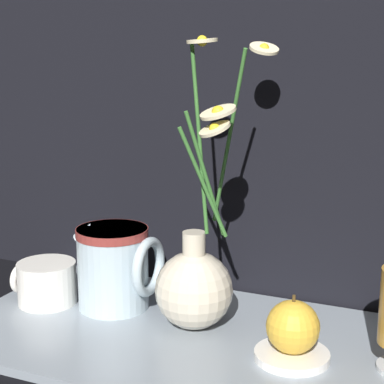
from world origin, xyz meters
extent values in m
plane|color=black|center=(0.00, 0.00, 0.00)|extent=(6.00, 6.00, 0.00)
cube|color=gray|center=(0.00, 0.00, 0.01)|extent=(0.65, 0.34, 0.01)
sphere|color=beige|center=(-0.01, 0.02, 0.07)|extent=(0.11, 0.11, 0.11)
cylinder|color=beige|center=(-0.01, 0.02, 0.13)|extent=(0.03, 0.03, 0.04)
cylinder|color=#3D7A33|center=(0.01, 0.00, 0.22)|extent=(0.05, 0.05, 0.15)
cylinder|color=beige|center=(0.04, -0.02, 0.29)|extent=(0.05, 0.05, 0.02)
sphere|color=yellow|center=(0.04, -0.02, 0.29)|extent=(0.01, 0.01, 0.01)
cylinder|color=#3D7A33|center=(0.02, 0.06, 0.27)|extent=(0.07, 0.08, 0.24)
cylinder|color=beige|center=(0.06, 0.09, 0.38)|extent=(0.05, 0.05, 0.02)
sphere|color=yellow|center=(0.06, 0.09, 0.38)|extent=(0.01, 0.01, 0.01)
cylinder|color=#3D7A33|center=(0.01, 0.01, 0.23)|extent=(0.04, 0.05, 0.16)
cylinder|color=beige|center=(0.03, -0.01, 0.31)|extent=(0.06, 0.06, 0.02)
sphere|color=yellow|center=(0.03, -0.01, 0.31)|extent=(0.02, 0.02, 0.02)
cylinder|color=#3D7A33|center=(0.00, 0.02, 0.27)|extent=(0.02, 0.02, 0.25)
cylinder|color=beige|center=(0.01, 0.01, 0.39)|extent=(0.05, 0.05, 0.01)
sphere|color=yellow|center=(0.01, 0.01, 0.39)|extent=(0.01, 0.01, 0.01)
cylinder|color=silver|center=(-0.25, 0.01, 0.04)|extent=(0.09, 0.09, 0.06)
torus|color=silver|center=(-0.29, 0.01, 0.04)|extent=(0.01, 0.05, 0.05)
cylinder|color=silver|center=(-0.15, 0.04, 0.07)|extent=(0.10, 0.10, 0.12)
cylinder|color=maroon|center=(-0.15, 0.04, 0.13)|extent=(0.10, 0.10, 0.01)
torus|color=silver|center=(-0.09, 0.04, 0.08)|extent=(0.01, 0.09, 0.09)
cone|color=silver|center=(-0.19, 0.04, 0.12)|extent=(0.04, 0.03, 0.04)
cylinder|color=white|center=(0.14, -0.02, 0.02)|extent=(0.09, 0.09, 0.01)
sphere|color=gold|center=(0.14, -0.02, 0.05)|extent=(0.07, 0.07, 0.07)
cylinder|color=#4C3819|center=(0.14, -0.02, 0.09)|extent=(0.00, 0.00, 0.01)
camera|label=1|loc=(0.31, -0.73, 0.38)|focal=60.00mm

